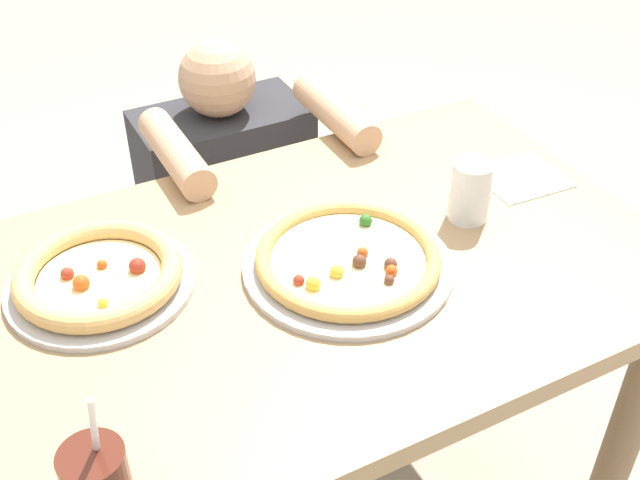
% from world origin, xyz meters
% --- Properties ---
extents(dining_table, '(1.30, 0.78, 0.75)m').
position_xyz_m(dining_table, '(0.00, 0.00, 0.63)').
color(dining_table, tan).
rests_on(dining_table, ground).
extents(pizza_near, '(0.36, 0.36, 0.04)m').
position_xyz_m(pizza_near, '(0.09, -0.03, 0.77)').
color(pizza_near, '#B7B7BC').
rests_on(pizza_near, dining_table).
extents(pizza_far, '(0.31, 0.31, 0.05)m').
position_xyz_m(pizza_far, '(-0.30, 0.11, 0.77)').
color(pizza_far, '#B7B7BC').
rests_on(pizza_far, dining_table).
extents(water_cup_clear, '(0.07, 0.07, 0.11)m').
position_xyz_m(water_cup_clear, '(0.35, -0.00, 0.81)').
color(water_cup_clear, silver).
rests_on(water_cup_clear, dining_table).
extents(paper_napkin, '(0.17, 0.15, 0.00)m').
position_xyz_m(paper_napkin, '(0.53, 0.06, 0.75)').
color(paper_napkin, white).
rests_on(paper_napkin, dining_table).
extents(diner_seated, '(0.43, 0.53, 0.90)m').
position_xyz_m(diner_seated, '(0.12, 0.63, 0.40)').
color(diner_seated, '#333847').
rests_on(diner_seated, ground).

